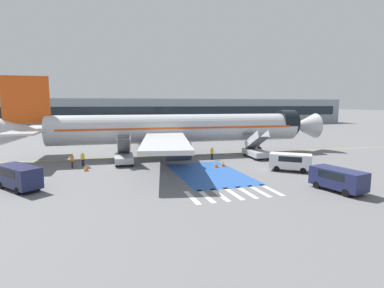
# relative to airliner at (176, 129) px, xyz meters

# --- Properties ---
(ground_plane) EXTENTS (600.00, 600.00, 0.00)m
(ground_plane) POSITION_rel_airliner_xyz_m (2.05, -0.20, -3.84)
(ground_plane) COLOR slate
(apron_leadline_yellow) EXTENTS (79.28, 5.27, 0.01)m
(apron_leadline_yellow) POSITION_rel_airliner_xyz_m (0.64, -0.04, -3.83)
(apron_leadline_yellow) COLOR gold
(apron_leadline_yellow) RESTS_ON ground_plane
(apron_stand_patch_blue) EXTENTS (6.89, 12.01, 0.01)m
(apron_stand_patch_blue) POSITION_rel_airliner_xyz_m (0.64, -12.04, -3.83)
(apron_stand_patch_blue) COLOR #2856A8
(apron_stand_patch_blue) RESTS_ON ground_plane
(apron_walkway_bar_0) EXTENTS (0.44, 3.60, 0.01)m
(apron_walkway_bar_0) POSITION_rel_airliner_xyz_m (-3.56, -19.42, -3.83)
(apron_walkway_bar_0) COLOR silver
(apron_walkway_bar_0) RESTS_ON ground_plane
(apron_walkway_bar_1) EXTENTS (0.44, 3.60, 0.01)m
(apron_walkway_bar_1) POSITION_rel_airliner_xyz_m (-2.36, -19.42, -3.83)
(apron_walkway_bar_1) COLOR silver
(apron_walkway_bar_1) RESTS_ON ground_plane
(apron_walkway_bar_2) EXTENTS (0.44, 3.60, 0.01)m
(apron_walkway_bar_2) POSITION_rel_airliner_xyz_m (-1.16, -19.42, -3.83)
(apron_walkway_bar_2) COLOR silver
(apron_walkway_bar_2) RESTS_ON ground_plane
(apron_walkway_bar_3) EXTENTS (0.44, 3.60, 0.01)m
(apron_walkway_bar_3) POSITION_rel_airliner_xyz_m (0.04, -19.42, -3.83)
(apron_walkway_bar_3) COLOR silver
(apron_walkway_bar_3) RESTS_ON ground_plane
(apron_walkway_bar_4) EXTENTS (0.44, 3.60, 0.01)m
(apron_walkway_bar_4) POSITION_rel_airliner_xyz_m (1.24, -19.42, -3.83)
(apron_walkway_bar_4) COLOR silver
(apron_walkway_bar_4) RESTS_ON ground_plane
(apron_walkway_bar_5) EXTENTS (0.44, 3.60, 0.01)m
(apron_walkway_bar_5) POSITION_rel_airliner_xyz_m (2.44, -19.42, -3.83)
(apron_walkway_bar_5) COLOR silver
(apron_walkway_bar_5) RESTS_ON ground_plane
(apron_walkway_bar_6) EXTENTS (0.44, 3.60, 0.01)m
(apron_walkway_bar_6) POSITION_rel_airliner_xyz_m (3.64, -19.42, -3.83)
(apron_walkway_bar_6) COLOR silver
(apron_walkway_bar_6) RESTS_ON ground_plane
(airliner) EXTENTS (45.96, 35.75, 10.85)m
(airliner) POSITION_rel_airliner_xyz_m (0.00, 0.00, 0.00)
(airliner) COLOR silver
(airliner) RESTS_ON ground_plane
(boarding_stairs_forward) EXTENTS (2.50, 5.34, 3.97)m
(boarding_stairs_forward) POSITION_rel_airliner_xyz_m (10.07, -5.20, -2.85)
(boarding_stairs_forward) COLOR #ADB2BA
(boarding_stairs_forward) RESTS_ON ground_plane
(boarding_stairs_aft) EXTENTS (2.50, 5.34, 4.06)m
(boarding_stairs_aft) POSITION_rel_airliner_xyz_m (-7.61, -4.07, -2.84)
(boarding_stairs_aft) COLOR #ADB2BA
(boarding_stairs_aft) RESTS_ON ground_plane
(fuel_tanker) EXTENTS (9.95, 3.69, 3.58)m
(fuel_tanker) POSITION_rel_airliner_xyz_m (-8.29, 25.34, -2.02)
(fuel_tanker) COLOR #38383D
(fuel_tanker) RESTS_ON ground_plane
(service_van_0) EXTENTS (4.36, 4.93, 2.08)m
(service_van_0) POSITION_rel_airliner_xyz_m (-17.20, -12.86, -2.59)
(service_van_0) COLOR #1E234C
(service_van_0) RESTS_ON ground_plane
(service_van_1) EXTENTS (4.60, 4.18, 1.92)m
(service_van_1) POSITION_rel_airliner_xyz_m (9.61, -13.61, -2.68)
(service_van_1) COLOR silver
(service_van_1) RESTS_ON ground_plane
(service_van_2) EXTENTS (2.84, 4.75, 1.90)m
(service_van_2) POSITION_rel_airliner_xyz_m (8.81, -21.39, -2.68)
(service_van_2) COLOR #1E234C
(service_van_2) RESTS_ON ground_plane
(ground_crew_0) EXTENTS (0.41, 0.49, 1.70)m
(ground_crew_0) POSITION_rel_airliner_xyz_m (3.76, -4.77, -2.86)
(ground_crew_0) COLOR #191E38
(ground_crew_0) RESTS_ON ground_plane
(ground_crew_1) EXTENTS (0.39, 0.49, 1.64)m
(ground_crew_1) POSITION_rel_airliner_xyz_m (-13.56, -4.68, -2.90)
(ground_crew_1) COLOR #2D2D33
(ground_crew_1) RESTS_ON ground_plane
(ground_crew_2) EXTENTS (0.48, 0.33, 1.63)m
(ground_crew_2) POSITION_rel_airliner_xyz_m (-12.43, -3.99, -2.91)
(ground_crew_2) COLOR black
(ground_crew_2) RESTS_ON ground_plane
(ground_crew_3) EXTENTS (0.35, 0.48, 1.77)m
(ground_crew_3) POSITION_rel_airliner_xyz_m (-1.19, -3.62, -2.82)
(ground_crew_3) COLOR #191E38
(ground_crew_3) RESTS_ON ground_plane
(traffic_cone_0) EXTENTS (0.57, 0.57, 0.64)m
(traffic_cone_0) POSITION_rel_airliner_xyz_m (3.43, -9.25, -3.52)
(traffic_cone_0) COLOR orange
(traffic_cone_0) RESTS_ON ground_plane
(traffic_cone_1) EXTENTS (0.53, 0.53, 0.59)m
(traffic_cone_1) POSITION_rel_airliner_xyz_m (2.48, -9.42, -3.54)
(traffic_cone_1) COLOR orange
(traffic_cone_1) RESTS_ON ground_plane
(traffic_cone_2) EXTENTS (0.56, 0.56, 0.63)m
(traffic_cone_2) POSITION_rel_airliner_xyz_m (-11.97, -6.94, -3.52)
(traffic_cone_2) COLOR orange
(traffic_cone_2) RESTS_ON ground_plane
(terminal_building) EXTENTS (137.77, 12.10, 8.96)m
(terminal_building) POSITION_rel_airliner_xyz_m (9.07, 58.58, 0.64)
(terminal_building) COLOR #89939E
(terminal_building) RESTS_ON ground_plane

